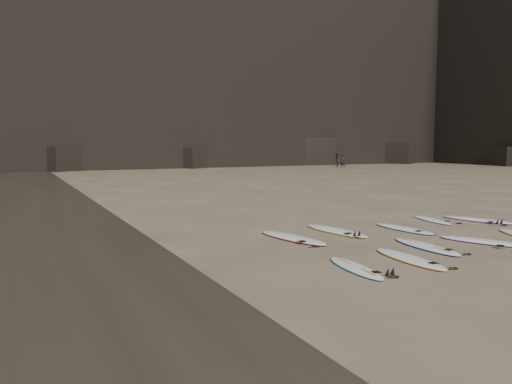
{
  "coord_description": "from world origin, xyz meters",
  "views": [
    {
      "loc": [
        -10.73,
        -9.72,
        2.85
      ],
      "look_at": [
        -4.61,
        2.56,
        1.5
      ],
      "focal_mm": 35.0,
      "sensor_mm": 36.0,
      "label": 1
    }
  ],
  "objects_px": {
    "surfboard_0": "(355,268)",
    "person_b": "(337,160)",
    "surfboard_7": "(404,229)",
    "person_a": "(343,161)",
    "surfboard_5": "(292,238)",
    "surfboard_2": "(426,246)",
    "surfboard_6": "(336,230)",
    "surfboard_1": "(409,259)",
    "surfboard_9": "(478,220)",
    "surfboard_3": "(487,242)",
    "surfboard_8": "(432,220)"
  },
  "relations": [
    {
      "from": "surfboard_0",
      "to": "person_b",
      "type": "distance_m",
      "value": 49.3
    },
    {
      "from": "surfboard_7",
      "to": "person_a",
      "type": "bearing_deg",
      "value": 53.35
    },
    {
      "from": "surfboard_5",
      "to": "person_a",
      "type": "relative_size",
      "value": 1.73
    },
    {
      "from": "surfboard_0",
      "to": "surfboard_2",
      "type": "xyz_separation_m",
      "value": [
        3.17,
        1.02,
        0.01
      ]
    },
    {
      "from": "surfboard_5",
      "to": "person_a",
      "type": "xyz_separation_m",
      "value": [
        26.68,
        33.76,
        0.75
      ]
    },
    {
      "from": "surfboard_2",
      "to": "surfboard_6",
      "type": "height_order",
      "value": "surfboard_6"
    },
    {
      "from": "surfboard_7",
      "to": "person_a",
      "type": "distance_m",
      "value": 40.85
    },
    {
      "from": "surfboard_1",
      "to": "surfboard_2",
      "type": "bearing_deg",
      "value": 36.58
    },
    {
      "from": "surfboard_5",
      "to": "surfboard_2",
      "type": "bearing_deg",
      "value": -56.72
    },
    {
      "from": "person_a",
      "to": "person_b",
      "type": "xyz_separation_m",
      "value": [
        1.15,
        2.87,
        0.0
      ]
    },
    {
      "from": "surfboard_6",
      "to": "person_a",
      "type": "bearing_deg",
      "value": 47.22
    },
    {
      "from": "surfboard_1",
      "to": "surfboard_2",
      "type": "relative_size",
      "value": 0.98
    },
    {
      "from": "surfboard_2",
      "to": "surfboard_9",
      "type": "xyz_separation_m",
      "value": [
        5.23,
        2.64,
        0.0
      ]
    },
    {
      "from": "surfboard_1",
      "to": "surfboard_2",
      "type": "height_order",
      "value": "surfboard_2"
    },
    {
      "from": "surfboard_3",
      "to": "person_b",
      "type": "height_order",
      "value": "person_b"
    },
    {
      "from": "surfboard_2",
      "to": "person_a",
      "type": "distance_m",
      "value": 43.66
    },
    {
      "from": "surfboard_1",
      "to": "person_b",
      "type": "xyz_separation_m",
      "value": [
        26.64,
        40.22,
        0.76
      ]
    },
    {
      "from": "surfboard_0",
      "to": "surfboard_7",
      "type": "height_order",
      "value": "surfboard_7"
    },
    {
      "from": "surfboard_0",
      "to": "surfboard_9",
      "type": "height_order",
      "value": "surfboard_9"
    },
    {
      "from": "surfboard_3",
      "to": "surfboard_8",
      "type": "height_order",
      "value": "surfboard_3"
    },
    {
      "from": "surfboard_5",
      "to": "surfboard_9",
      "type": "height_order",
      "value": "surfboard_5"
    },
    {
      "from": "surfboard_3",
      "to": "surfboard_2",
      "type": "bearing_deg",
      "value": 147.37
    },
    {
      "from": "surfboard_6",
      "to": "person_b",
      "type": "xyz_separation_m",
      "value": [
        25.96,
        36.2,
        0.75
      ]
    },
    {
      "from": "surfboard_6",
      "to": "surfboard_7",
      "type": "xyz_separation_m",
      "value": [
        2.23,
        -0.7,
        -0.01
      ]
    },
    {
      "from": "person_a",
      "to": "surfboard_3",
      "type": "bearing_deg",
      "value": -103.18
    },
    {
      "from": "surfboard_1",
      "to": "surfboard_5",
      "type": "height_order",
      "value": "surfboard_5"
    },
    {
      "from": "surfboard_5",
      "to": "person_b",
      "type": "bearing_deg",
      "value": 41.5
    },
    {
      "from": "surfboard_6",
      "to": "surfboard_8",
      "type": "height_order",
      "value": "surfboard_6"
    },
    {
      "from": "surfboard_2",
      "to": "surfboard_9",
      "type": "bearing_deg",
      "value": 32.04
    },
    {
      "from": "surfboard_3",
      "to": "surfboard_7",
      "type": "distance_m",
      "value": 2.77
    },
    {
      "from": "surfboard_6",
      "to": "surfboard_7",
      "type": "relative_size",
      "value": 1.12
    },
    {
      "from": "surfboard_2",
      "to": "surfboard_6",
      "type": "xyz_separation_m",
      "value": [
        -0.77,
        3.11,
        0.0
      ]
    },
    {
      "from": "surfboard_5",
      "to": "person_b",
      "type": "xyz_separation_m",
      "value": [
        27.83,
        36.63,
        0.75
      ]
    },
    {
      "from": "person_a",
      "to": "surfboard_6",
      "type": "bearing_deg",
      "value": -108.91
    },
    {
      "from": "surfboard_7",
      "to": "surfboard_5",
      "type": "bearing_deg",
      "value": 173.18
    },
    {
      "from": "surfboard_3",
      "to": "person_a",
      "type": "xyz_separation_m",
      "value": [
        22.01,
        36.75,
        0.75
      ]
    },
    {
      "from": "surfboard_1",
      "to": "surfboard_8",
      "type": "bearing_deg",
      "value": 44.37
    },
    {
      "from": "surfboard_9",
      "to": "surfboard_0",
      "type": "bearing_deg",
      "value": -172.96
    },
    {
      "from": "surfboard_0",
      "to": "surfboard_6",
      "type": "bearing_deg",
      "value": 67.69
    },
    {
      "from": "surfboard_7",
      "to": "surfboard_2",
      "type": "bearing_deg",
      "value": -124.26
    },
    {
      "from": "surfboard_0",
      "to": "surfboard_9",
      "type": "xyz_separation_m",
      "value": [
        8.41,
        3.66,
        0.01
      ]
    },
    {
      "from": "surfboard_5",
      "to": "surfboard_8",
      "type": "distance_m",
      "value": 6.42
    },
    {
      "from": "surfboard_0",
      "to": "surfboard_3",
      "type": "bearing_deg",
      "value": 15.71
    },
    {
      "from": "surfboard_5",
      "to": "surfboard_8",
      "type": "xyz_separation_m",
      "value": [
        6.38,
        0.73,
        -0.01
      ]
    },
    {
      "from": "surfboard_7",
      "to": "person_b",
      "type": "height_order",
      "value": "person_b"
    },
    {
      "from": "surfboard_9",
      "to": "surfboard_7",
      "type": "bearing_deg",
      "value": 167.02
    },
    {
      "from": "surfboard_1",
      "to": "surfboard_7",
      "type": "height_order",
      "value": "same"
    },
    {
      "from": "surfboard_3",
      "to": "person_a",
      "type": "bearing_deg",
      "value": 34.96
    },
    {
      "from": "surfboard_7",
      "to": "surfboard_8",
      "type": "xyz_separation_m",
      "value": [
        2.28,
        1.0,
        -0.0
      ]
    },
    {
      "from": "surfboard_6",
      "to": "surfboard_9",
      "type": "relative_size",
      "value": 1.05
    }
  ]
}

